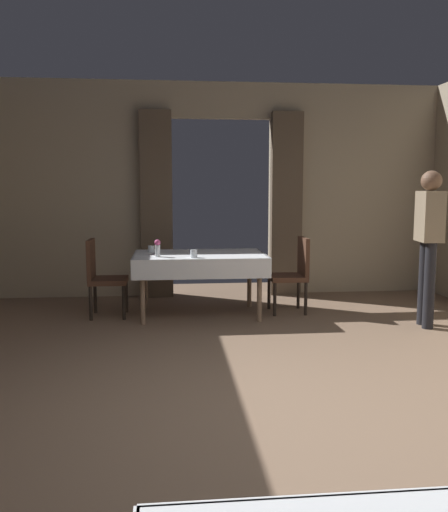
{
  "coord_description": "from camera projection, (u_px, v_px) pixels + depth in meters",
  "views": [
    {
      "loc": [
        -0.73,
        -3.5,
        1.53
      ],
      "look_at": [
        -0.33,
        0.48,
        1.02
      ],
      "focal_mm": 37.7,
      "sensor_mm": 36.0,
      "label": 1
    }
  ],
  "objects": [
    {
      "name": "person_diner_standing_aside",
      "position": [
        429.0,
        235.0,
        5.87
      ],
      "size": [
        0.27,
        0.39,
        1.72
      ],
      "color": "black",
      "rests_on": "ground"
    },
    {
      "name": "chair_mid_left",
      "position": [
        101.0,
        274.0,
        6.39
      ],
      "size": [
        0.44,
        0.44,
        0.93
      ],
      "color": "black",
      "rests_on": "ground"
    },
    {
      "name": "wall_back",
      "position": [
        221.0,
        189.0,
        7.66
      ],
      "size": [
        6.4,
        0.27,
        3.0
      ],
      "color": "tan",
      "rests_on": "ground"
    },
    {
      "name": "dining_table_mid",
      "position": [
        199.0,
        260.0,
        6.45
      ],
      "size": [
        1.57,
        1.02,
        0.75
      ],
      "color": "#7A604C",
      "rests_on": "ground"
    },
    {
      "name": "glass_mid_c",
      "position": [
        194.0,
        254.0,
        6.07
      ],
      "size": [
        0.08,
        0.08,
        0.09
      ],
      "primitive_type": "cylinder",
      "color": "silver",
      "rests_on": "dining_table_mid"
    },
    {
      "name": "ground",
      "position": [
        279.0,
        410.0,
        3.72
      ],
      "size": [
        10.08,
        10.08,
        0.0
      ],
      "primitive_type": "plane",
      "color": "#7A604C"
    },
    {
      "name": "chair_mid_right",
      "position": [
        294.0,
        271.0,
        6.63
      ],
      "size": [
        0.45,
        0.44,
        0.93
      ],
      "color": "black",
      "rests_on": "ground"
    },
    {
      "name": "flower_vase_mid",
      "position": [
        157.0,
        247.0,
        6.14
      ],
      "size": [
        0.07,
        0.07,
        0.2
      ],
      "color": "silver",
      "rests_on": "dining_table_mid"
    },
    {
      "name": "glass_mid_b",
      "position": [
        151.0,
        249.0,
        6.6
      ],
      "size": [
        0.08,
        0.08,
        0.08
      ],
      "primitive_type": "cylinder",
      "color": "silver",
      "rests_on": "dining_table_mid"
    }
  ]
}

